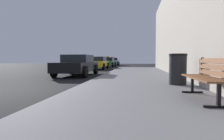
# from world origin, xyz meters

# --- Properties ---
(ground_plane) EXTENTS (80.00, 80.00, 0.00)m
(ground_plane) POSITION_xyz_m (0.00, 0.00, 0.00)
(ground_plane) COLOR black
(sidewalk) EXTENTS (4.00, 32.00, 0.15)m
(sidewalk) POSITION_xyz_m (4.00, 0.00, 0.07)
(sidewalk) COLOR slate
(sidewalk) RESTS_ON ground_plane
(bench) EXTENTS (0.53, 1.83, 0.89)m
(bench) POSITION_xyz_m (5.39, -1.31, 0.66)
(bench) COLOR brown
(bench) RESTS_ON sidewalk
(trash_bin) EXTENTS (0.59, 0.59, 1.03)m
(trash_bin) POSITION_xyz_m (5.26, 1.16, 0.67)
(trash_bin) COLOR black
(trash_bin) RESTS_ON sidewalk
(car_black) EXTENTS (1.97, 4.38, 1.27)m
(car_black) POSITION_xyz_m (0.25, 6.14, 0.65)
(car_black) COLOR black
(car_black) RESTS_ON ground_plane
(car_yellow) EXTENTS (2.02, 4.33, 1.27)m
(car_yellow) POSITION_xyz_m (-0.20, 14.46, 0.65)
(car_yellow) COLOR yellow
(car_yellow) RESTS_ON ground_plane
(car_green) EXTENTS (1.98, 4.45, 1.43)m
(car_green) POSITION_xyz_m (-0.05, 20.55, 0.65)
(car_green) COLOR #196638
(car_green) RESTS_ON ground_plane
(car_silver) EXTENTS (1.97, 4.45, 1.43)m
(car_silver) POSITION_xyz_m (-0.17, 27.61, 0.65)
(car_silver) COLOR #B7B7BF
(car_silver) RESTS_ON ground_plane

